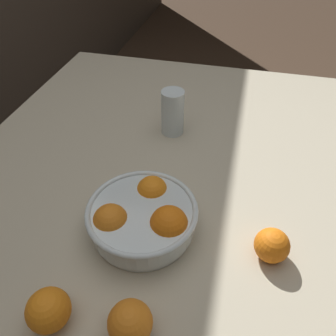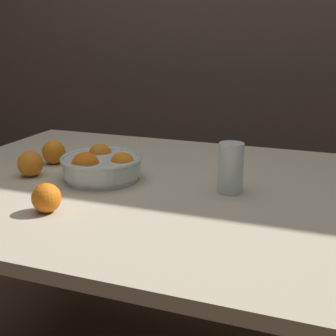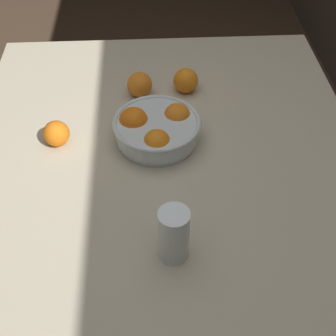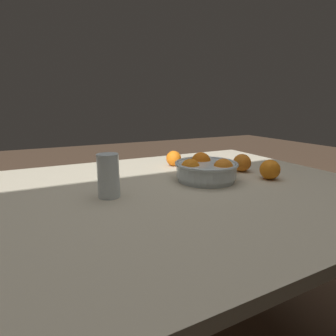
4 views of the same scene
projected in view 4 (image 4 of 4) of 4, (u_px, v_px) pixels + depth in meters
name	position (u px, v px, depth m)	size (l,w,h in m)	color
dining_table	(172.00, 205.00, 0.90)	(1.38, 1.04, 0.72)	#B7AD93
fruit_bowl	(206.00, 169.00, 0.96)	(0.23, 0.23, 0.09)	silver
juice_glass	(109.00, 178.00, 0.78)	(0.07, 0.07, 0.13)	#F4A314
orange_loose_near_bowl	(242.00, 163.00, 1.09)	(0.07, 0.07, 0.07)	orange
orange_loose_front	(270.00, 170.00, 0.98)	(0.07, 0.07, 0.07)	orange
orange_loose_aside	(174.00, 158.00, 1.19)	(0.07, 0.07, 0.07)	orange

